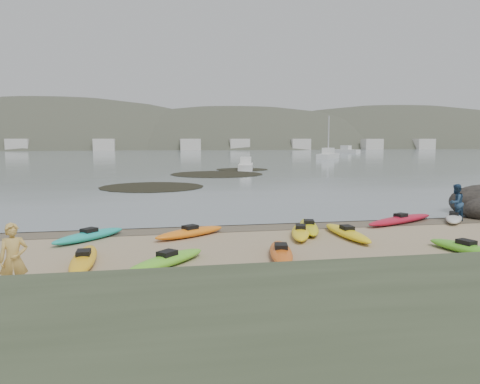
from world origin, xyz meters
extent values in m
plane|color=tan|center=(0.00, 0.00, 0.00)|extent=(600.00, 600.00, 0.00)
plane|color=brown|center=(0.00, -0.30, 0.00)|extent=(60.00, 60.00, 0.00)
plane|color=slate|center=(0.00, 300.00, 0.01)|extent=(1200.00, 1200.00, 0.00)
ellipsoid|color=orange|center=(-2.36, -1.98, 0.17)|extent=(3.10, 2.34, 0.34)
ellipsoid|color=silver|center=(9.97, -0.80, 0.17)|extent=(2.31, 2.80, 0.34)
ellipsoid|color=#B6122C|center=(7.27, -0.80, 0.17)|extent=(4.34, 2.58, 0.34)
ellipsoid|color=yellow|center=(3.64, -3.19, 0.17)|extent=(0.87, 3.68, 0.34)
ellipsoid|color=#56BA25|center=(6.51, -6.36, 0.17)|extent=(1.46, 2.98, 0.34)
ellipsoid|color=#DA5912|center=(0.25, -5.80, 0.17)|extent=(1.33, 3.29, 0.34)
ellipsoid|color=yellow|center=(2.60, -1.71, 0.17)|extent=(1.52, 3.62, 0.34)
ellipsoid|color=#1BADA2|center=(-6.16, -1.88, 0.17)|extent=(2.76, 2.88, 0.34)
ellipsoid|color=yellow|center=(-5.87, -5.52, 0.17)|extent=(0.76, 3.66, 0.34)
ellipsoid|color=#6CD52A|center=(-3.38, -6.07, 0.17)|extent=(2.72, 2.77, 0.34)
ellipsoid|color=yellow|center=(1.92, -2.70, 0.17)|extent=(1.65, 3.28, 0.34)
imported|color=tan|center=(-7.11, -8.15, 0.90)|extent=(0.73, 0.55, 1.80)
imported|color=navy|center=(10.03, -0.80, 0.88)|extent=(1.05, 0.95, 1.75)
cylinder|color=black|center=(-3.82, 17.47, 0.03)|extent=(8.20, 8.20, 0.04)
cylinder|color=black|center=(3.11, 30.07, 0.03)|extent=(9.99, 9.99, 0.04)
cylinder|color=black|center=(7.27, 37.21, 0.03)|extent=(6.47, 6.47, 0.04)
cube|color=silver|center=(7.69, 36.91, 0.43)|extent=(3.06, 6.35, 0.86)
cube|color=silver|center=(30.12, 66.74, 0.57)|extent=(6.78, 7.85, 1.14)
cube|color=silver|center=(49.85, 103.83, 0.56)|extent=(6.33, 7.84, 1.11)
ellipsoid|color=#384235|center=(-45.00, 195.00, -18.00)|extent=(220.00, 120.00, 80.00)
ellipsoid|color=#384235|center=(35.00, 190.00, -15.30)|extent=(200.00, 110.00, 68.00)
ellipsoid|color=#384235|center=(120.00, 200.00, -17.10)|extent=(230.00, 130.00, 76.00)
cube|color=beige|center=(-42.00, 145.00, 2.00)|extent=(7.00, 5.00, 4.00)
cube|color=beige|center=(-18.00, 145.00, 2.00)|extent=(7.00, 5.00, 4.00)
cube|color=beige|center=(6.00, 145.00, 2.00)|extent=(7.00, 5.00, 4.00)
cube|color=beige|center=(30.00, 145.00, 2.00)|extent=(7.00, 5.00, 4.00)
cube|color=beige|center=(54.00, 145.00, 2.00)|extent=(7.00, 5.00, 4.00)
cube|color=beige|center=(78.00, 145.00, 2.00)|extent=(7.00, 5.00, 4.00)
cube|color=beige|center=(102.00, 145.00, 2.00)|extent=(7.00, 5.00, 4.00)
camera|label=1|loc=(-3.77, -20.02, 3.80)|focal=35.00mm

